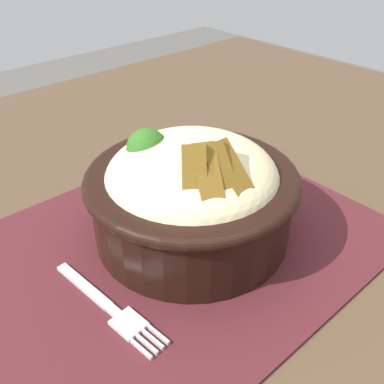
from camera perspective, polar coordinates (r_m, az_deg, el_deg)
The scene contains 4 objects.
table at distance 0.48m, azimuth -6.65°, elevation -12.22°, with size 1.37×0.97×0.75m.
placemat at distance 0.42m, azimuth -4.64°, elevation -8.31°, with size 0.46×0.31×0.00m, color #47191E.
bowl at distance 0.41m, azimuth -0.04°, elevation 0.22°, with size 0.22×0.22×0.12m.
fork at distance 0.38m, azimuth -10.76°, elevation -15.00°, with size 0.03×0.13×0.00m.
Camera 1 is at (0.18, 0.28, 1.03)m, focal length 40.05 mm.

